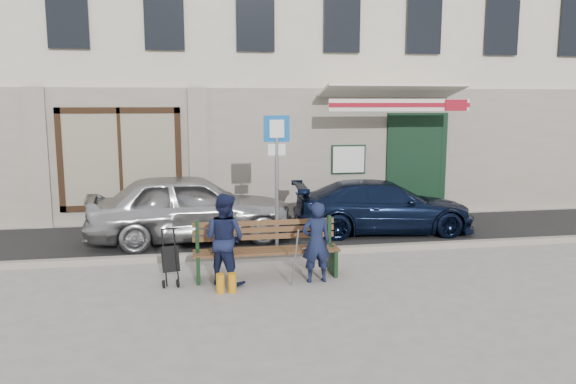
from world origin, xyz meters
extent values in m
plane|color=#9E9991|center=(0.00, 0.00, 0.00)|extent=(80.00, 80.00, 0.00)
cube|color=#282828|center=(0.00, 3.10, 0.01)|extent=(60.00, 3.20, 0.01)
cube|color=#9E9384|center=(0.00, 1.50, 0.06)|extent=(60.00, 0.18, 0.12)
cube|color=beige|center=(0.00, 8.50, 5.00)|extent=(20.00, 7.00, 10.00)
cube|color=#9E9384|center=(0.00, 4.96, 1.60)|extent=(20.00, 0.12, 3.20)
cube|color=maroon|center=(-3.20, 5.02, 1.55)|extent=(2.50, 0.12, 2.00)
cube|color=black|center=(4.10, 4.88, 1.30)|extent=(1.60, 0.10, 2.60)
cube|color=black|center=(4.10, 5.35, 1.20)|extent=(1.25, 0.90, 2.40)
cube|color=white|center=(2.30, 4.85, 1.45)|extent=(0.80, 0.03, 0.65)
cube|color=white|center=(3.20, 4.62, 3.08)|extent=(3.40, 1.72, 0.42)
cube|color=white|center=(3.20, 3.77, 2.80)|extent=(3.40, 0.05, 0.28)
cube|color=maroon|center=(3.20, 3.74, 2.80)|extent=(3.40, 0.02, 0.10)
imported|color=#B2B2B7|center=(-1.62, 2.98, 0.72)|extent=(4.36, 2.07, 1.44)
imported|color=black|center=(2.58, 3.04, 0.58)|extent=(4.12, 1.96, 1.16)
cylinder|color=gray|center=(-0.01, 1.69, 1.26)|extent=(0.07, 0.07, 2.53)
cube|color=#0C51AA|center=(-0.01, 1.69, 2.38)|extent=(0.49, 0.04, 0.49)
cube|color=white|center=(-0.01, 1.66, 2.38)|extent=(0.27, 0.03, 0.33)
cube|color=white|center=(-0.01, 1.69, 1.99)|extent=(0.33, 0.04, 0.21)
cube|color=brown|center=(-0.40, 0.25, 0.45)|extent=(2.40, 0.50, 0.04)
cube|color=brown|center=(-0.40, 0.53, 0.74)|extent=(2.40, 0.10, 0.36)
cube|color=#15311A|center=(-1.52, 0.25, 0.23)|extent=(0.06, 0.50, 0.45)
cube|color=#15311A|center=(0.72, 0.25, 0.23)|extent=(0.06, 0.50, 0.45)
cube|color=white|center=(0.35, 0.15, 0.48)|extent=(0.34, 0.25, 0.11)
cylinder|color=gray|center=(-0.05, -0.42, 0.50)|extent=(0.07, 0.34, 0.96)
cylinder|color=#BF7C13|center=(-1.20, -0.40, 0.15)|extent=(0.13, 0.13, 0.30)
cylinder|color=#BF7C13|center=(-1.02, -0.40, 0.15)|extent=(0.13, 0.13, 0.30)
imported|color=#131A36|center=(0.35, -0.11, 0.65)|extent=(0.49, 0.34, 1.31)
imported|color=#151B3B|center=(-1.10, 0.05, 0.73)|extent=(0.90, 0.87, 1.46)
cylinder|color=black|center=(-2.06, -0.02, 0.06)|extent=(0.06, 0.13, 0.13)
cylinder|color=black|center=(-1.84, -0.02, 0.06)|extent=(0.06, 0.13, 0.13)
cube|color=black|center=(-1.95, 0.16, 0.41)|extent=(0.30, 0.29, 0.43)
cylinder|color=black|center=(-1.95, 0.27, 0.88)|extent=(0.24, 0.08, 0.02)
camera|label=1|loc=(-1.61, -8.63, 2.87)|focal=35.00mm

